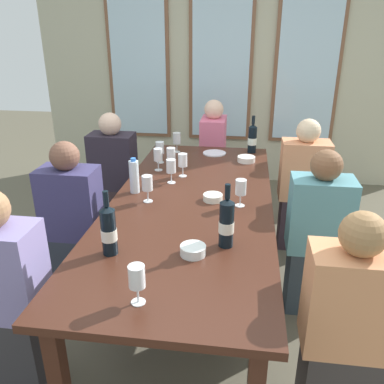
{
  "coord_description": "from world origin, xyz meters",
  "views": [
    {
      "loc": [
        0.33,
        -2.33,
        1.79
      ],
      "look_at": [
        0.0,
        0.03,
        0.79
      ],
      "focal_mm": 37.57,
      "sensor_mm": 36.0,
      "label": 1
    }
  ],
  "objects_px": {
    "wine_bottle_2": "(226,222)",
    "wine_glass_0": "(147,184)",
    "wine_glass_8": "(158,156)",
    "seated_person_3": "(345,331)",
    "tasting_bowl_1": "(246,159)",
    "wine_glass_1": "(171,167)",
    "wine_glass_5": "(171,155)",
    "tasting_bowl_0": "(213,197)",
    "wine_bottle_1": "(252,139)",
    "wine_glass_4": "(160,149)",
    "wine_glass_6": "(177,139)",
    "tasting_bowl_2": "(193,250)",
    "white_plate_0": "(214,153)",
    "dining_table": "(191,210)",
    "seated_person_2": "(8,299)",
    "seated_person_1": "(317,238)",
    "wine_bottle_0": "(109,230)",
    "water_bottle": "(134,176)",
    "wine_glass_7": "(137,278)",
    "seated_person_5": "(302,189)",
    "seated_person_6": "(213,157)",
    "wine_glass_3": "(241,189)",
    "seated_person_4": "(114,179)",
    "wine_glass_2": "(183,161)",
    "seated_person_0": "(73,225)"
  },
  "relations": [
    {
      "from": "tasting_bowl_1",
      "to": "wine_glass_1",
      "type": "bearing_deg",
      "value": -133.34
    },
    {
      "from": "wine_glass_5",
      "to": "wine_glass_7",
      "type": "relative_size",
      "value": 1.0
    },
    {
      "from": "tasting_bowl_2",
      "to": "tasting_bowl_1",
      "type": "bearing_deg",
      "value": 80.87
    },
    {
      "from": "tasting_bowl_2",
      "to": "seated_person_1",
      "type": "bearing_deg",
      "value": 42.5
    },
    {
      "from": "wine_glass_4",
      "to": "wine_glass_7",
      "type": "distance_m",
      "value": 1.79
    },
    {
      "from": "wine_glass_8",
      "to": "seated_person_2",
      "type": "height_order",
      "value": "seated_person_2"
    },
    {
      "from": "dining_table",
      "to": "wine_bottle_2",
      "type": "height_order",
      "value": "wine_bottle_2"
    },
    {
      "from": "wine_glass_0",
      "to": "wine_glass_1",
      "type": "bearing_deg",
      "value": 75.53
    },
    {
      "from": "wine_bottle_2",
      "to": "wine_glass_0",
      "type": "distance_m",
      "value": 0.71
    },
    {
      "from": "seated_person_5",
      "to": "white_plate_0",
      "type": "bearing_deg",
      "value": 165.86
    },
    {
      "from": "tasting_bowl_1",
      "to": "tasting_bowl_2",
      "type": "bearing_deg",
      "value": -99.13
    },
    {
      "from": "wine_glass_0",
      "to": "wine_glass_3",
      "type": "height_order",
      "value": "same"
    },
    {
      "from": "wine_bottle_0",
      "to": "water_bottle",
      "type": "xyz_separation_m",
      "value": [
        -0.09,
        0.78,
        -0.02
      ]
    },
    {
      "from": "tasting_bowl_0",
      "to": "wine_bottle_2",
      "type": "bearing_deg",
      "value": -78.25
    },
    {
      "from": "tasting_bowl_2",
      "to": "wine_glass_1",
      "type": "height_order",
      "value": "wine_glass_1"
    },
    {
      "from": "seated_person_3",
      "to": "dining_table",
      "type": "bearing_deg",
      "value": 133.71
    },
    {
      "from": "seated_person_1",
      "to": "seated_person_4",
      "type": "distance_m",
      "value": 1.82
    },
    {
      "from": "dining_table",
      "to": "seated_person_5",
      "type": "height_order",
      "value": "seated_person_5"
    },
    {
      "from": "seated_person_3",
      "to": "seated_person_6",
      "type": "bearing_deg",
      "value": 108.37
    },
    {
      "from": "wine_glass_4",
      "to": "seated_person_2",
      "type": "xyz_separation_m",
      "value": [
        -0.45,
        -1.56,
        -0.33
      ]
    },
    {
      "from": "white_plate_0",
      "to": "wine_glass_8",
      "type": "relative_size",
      "value": 1.16
    },
    {
      "from": "wine_bottle_1",
      "to": "wine_glass_4",
      "type": "xyz_separation_m",
      "value": [
        -0.74,
        -0.39,
        -0.01
      ]
    },
    {
      "from": "wine_glass_5",
      "to": "seated_person_3",
      "type": "xyz_separation_m",
      "value": [
        1.05,
        -1.42,
        -0.33
      ]
    },
    {
      "from": "wine_bottle_0",
      "to": "wine_bottle_1",
      "type": "relative_size",
      "value": 1.02
    },
    {
      "from": "dining_table",
      "to": "seated_person_4",
      "type": "height_order",
      "value": "seated_person_4"
    },
    {
      "from": "wine_bottle_2",
      "to": "seated_person_2",
      "type": "xyz_separation_m",
      "value": [
        -1.06,
        -0.3,
        -0.35
      ]
    },
    {
      "from": "wine_glass_2",
      "to": "wine_bottle_1",
      "type": "bearing_deg",
      "value": 53.23
    },
    {
      "from": "wine_glass_8",
      "to": "seated_person_3",
      "type": "xyz_separation_m",
      "value": [
        1.14,
        -1.38,
        -0.33
      ]
    },
    {
      "from": "wine_glass_6",
      "to": "wine_glass_5",
      "type": "bearing_deg",
      "value": -85.55
    },
    {
      "from": "dining_table",
      "to": "seated_person_0",
      "type": "bearing_deg",
      "value": -177.61
    },
    {
      "from": "tasting_bowl_1",
      "to": "seated_person_1",
      "type": "height_order",
      "value": "seated_person_1"
    },
    {
      "from": "wine_glass_0",
      "to": "seated_person_2",
      "type": "xyz_separation_m",
      "value": [
        -0.53,
        -0.79,
        -0.34
      ]
    },
    {
      "from": "seated_person_0",
      "to": "seated_person_4",
      "type": "xyz_separation_m",
      "value": [
        0.0,
        0.89,
        0.0
      ]
    },
    {
      "from": "seated_person_5",
      "to": "seated_person_6",
      "type": "height_order",
      "value": "same"
    },
    {
      "from": "wine_bottle_0",
      "to": "wine_glass_8",
      "type": "relative_size",
      "value": 1.91
    },
    {
      "from": "seated_person_5",
      "to": "seated_person_6",
      "type": "relative_size",
      "value": 1.0
    },
    {
      "from": "white_plate_0",
      "to": "wine_glass_5",
      "type": "xyz_separation_m",
      "value": [
        -0.3,
        -0.46,
        0.11
      ]
    },
    {
      "from": "wine_glass_7",
      "to": "wine_glass_8",
      "type": "bearing_deg",
      "value": 99.33
    },
    {
      "from": "white_plate_0",
      "to": "wine_glass_4",
      "type": "bearing_deg",
      "value": -143.98
    },
    {
      "from": "dining_table",
      "to": "wine_glass_3",
      "type": "xyz_separation_m",
      "value": [
        0.31,
        -0.04,
        0.18
      ]
    },
    {
      "from": "wine_bottle_1",
      "to": "wine_glass_3",
      "type": "height_order",
      "value": "wine_bottle_1"
    },
    {
      "from": "tasting_bowl_0",
      "to": "wine_glass_1",
      "type": "bearing_deg",
      "value": 140.04
    },
    {
      "from": "wine_glass_5",
      "to": "wine_glass_6",
      "type": "distance_m",
      "value": 0.46
    },
    {
      "from": "wine_bottle_1",
      "to": "wine_glass_0",
      "type": "xyz_separation_m",
      "value": [
        -0.65,
        -1.16,
        -0.0
      ]
    },
    {
      "from": "wine_bottle_1",
      "to": "wine_glass_0",
      "type": "bearing_deg",
      "value": -119.37
    },
    {
      "from": "wine_glass_7",
      "to": "white_plate_0",
      "type": "bearing_deg",
      "value": 86.33
    },
    {
      "from": "wine_glass_4",
      "to": "wine_glass_6",
      "type": "xyz_separation_m",
      "value": [
        0.08,
        0.31,
        0.0
      ]
    },
    {
      "from": "wine_glass_0",
      "to": "wine_bottle_1",
      "type": "bearing_deg",
      "value": 60.63
    },
    {
      "from": "white_plate_0",
      "to": "wine_bottle_1",
      "type": "height_order",
      "value": "wine_bottle_1"
    },
    {
      "from": "seated_person_2",
      "to": "seated_person_5",
      "type": "relative_size",
      "value": 1.0
    }
  ]
}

